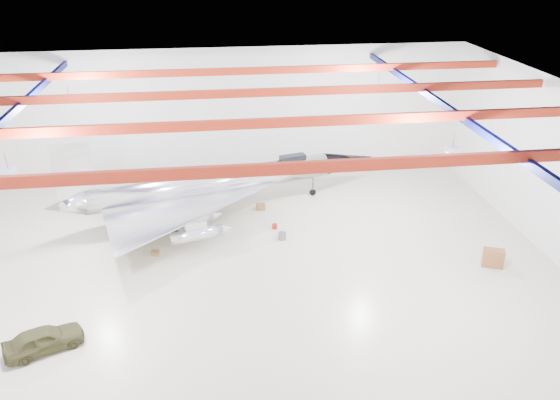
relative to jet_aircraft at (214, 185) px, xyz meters
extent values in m
plane|color=beige|center=(1.33, -8.07, -2.27)|extent=(40.00, 40.00, 0.00)
plane|color=silver|center=(1.33, 6.93, 3.23)|extent=(40.00, 0.00, 40.00)
plane|color=silver|center=(21.33, -8.07, 3.23)|extent=(0.00, 30.00, 30.00)
plane|color=#0A0F38|center=(1.33, -8.07, 8.73)|extent=(40.00, 40.00, 0.00)
cube|color=maroon|center=(1.33, -17.07, 8.13)|extent=(39.50, 0.25, 0.50)
cube|color=maroon|center=(1.33, -11.07, 8.13)|extent=(39.50, 0.25, 0.50)
cube|color=maroon|center=(1.33, -5.07, 8.13)|extent=(39.50, 0.25, 0.50)
cube|color=maroon|center=(1.33, 0.93, 8.13)|extent=(39.50, 0.25, 0.50)
cube|color=#0C104D|center=(-10.67, -8.07, 7.83)|extent=(0.25, 29.50, 0.40)
cube|color=#0C104D|center=(13.33, -8.07, 7.83)|extent=(0.25, 29.50, 0.40)
cube|color=silver|center=(-8.67, -14.07, 7.43)|extent=(0.55, 0.55, 0.25)
cube|color=silver|center=(11.33, -14.07, 7.43)|extent=(0.55, 0.55, 0.25)
cube|color=silver|center=(-8.67, -2.07, 7.43)|extent=(0.55, 0.55, 0.25)
cube|color=silver|center=(11.33, -2.07, 7.43)|extent=(0.55, 0.55, 0.25)
cylinder|color=silver|center=(0.05, 0.01, 0.26)|extent=(17.91, 6.48, 1.81)
cone|color=black|center=(10.94, 2.98, 0.26)|extent=(4.83, 2.93, 1.81)
cone|color=silver|center=(-9.98, -2.71, 0.26)|extent=(3.09, 2.45, 1.81)
cube|color=silver|center=(-9.10, -2.47, 2.61)|extent=(2.47, 0.77, 4.07)
cube|color=black|center=(6.15, 1.67, 1.21)|extent=(2.11, 1.22, 0.45)
cylinder|color=silver|center=(-1.26, -5.49, -1.00)|extent=(3.53, 1.68, 0.81)
cylinder|color=silver|center=(-1.86, -3.31, -1.00)|extent=(3.53, 1.68, 0.81)
cylinder|color=silver|center=(-3.28, 1.92, -1.00)|extent=(3.53, 1.68, 0.81)
cylinder|color=silver|center=(-3.87, 4.10, -1.00)|extent=(3.53, 1.68, 0.81)
cylinder|color=#59595B|center=(7.89, 2.15, -1.45)|extent=(0.16, 0.16, 1.63)
cylinder|color=black|center=(7.89, 2.15, -2.01)|extent=(0.54, 0.32, 0.51)
cylinder|color=#59595B|center=(-2.85, -3.11, -1.45)|extent=(0.16, 0.16, 1.63)
cylinder|color=black|center=(-2.85, -3.11, -2.01)|extent=(0.54, 0.32, 0.51)
cylinder|color=#59595B|center=(-4.03, 1.24, -1.45)|extent=(0.16, 0.16, 1.63)
cylinder|color=black|center=(-4.03, 1.24, -2.01)|extent=(0.54, 0.32, 0.51)
imported|color=#3B391D|center=(-8.82, -14.20, -1.62)|extent=(4.11, 2.97, 1.30)
cube|color=brown|center=(17.18, -9.74, -1.68)|extent=(1.43, 1.08, 1.18)
cube|color=olive|center=(-4.01, -5.66, -2.10)|extent=(0.56, 0.50, 0.33)
cube|color=maroon|center=(-2.79, -1.90, -2.12)|extent=(0.51, 0.46, 0.29)
cylinder|color=#59595B|center=(4.48, -4.62, -2.02)|extent=(0.56, 0.56, 0.49)
cube|color=olive|center=(3.48, 0.11, -2.04)|extent=(0.67, 0.54, 0.46)
cube|color=#59595B|center=(-5.22, -2.23, -2.12)|extent=(0.52, 0.47, 0.30)
cylinder|color=maroon|center=(4.16, -3.05, -2.10)|extent=(0.49, 0.49, 0.34)
cube|color=olive|center=(-2.22, -3.55, -2.09)|extent=(0.63, 0.57, 0.36)
camera|label=1|loc=(0.10, -37.05, 16.41)|focal=35.00mm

